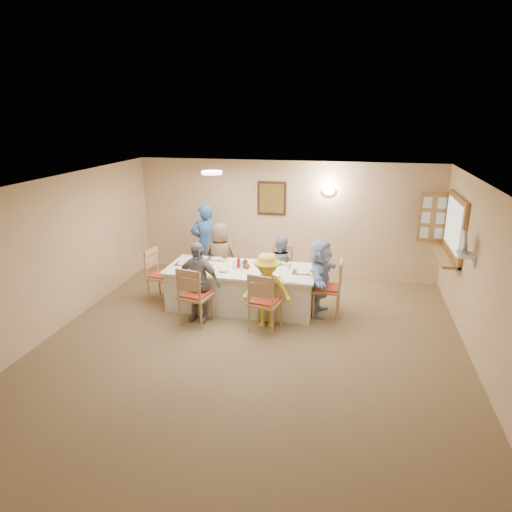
% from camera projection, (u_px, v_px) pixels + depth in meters
% --- Properties ---
extents(ground, '(7.00, 7.00, 0.00)m').
position_uv_depth(ground, '(250.00, 349.00, 6.97)').
color(ground, '#7F674A').
extents(room_walls, '(7.00, 7.00, 7.00)m').
position_uv_depth(room_walls, '(249.00, 255.00, 6.52)').
color(room_walls, beige).
rests_on(room_walls, ground).
extents(wall_picture, '(0.62, 0.05, 0.72)m').
position_uv_depth(wall_picture, '(272.00, 198.00, 9.75)').
color(wall_picture, '#351D12').
rests_on(wall_picture, room_walls).
extents(wall_sconce, '(0.26, 0.09, 0.18)m').
position_uv_depth(wall_sconce, '(329.00, 191.00, 9.42)').
color(wall_sconce, white).
rests_on(wall_sconce, room_walls).
extents(ceiling_light, '(0.36, 0.36, 0.05)m').
position_uv_depth(ceiling_light, '(212.00, 173.00, 7.83)').
color(ceiling_light, white).
rests_on(ceiling_light, room_walls).
extents(serving_hatch, '(0.06, 1.50, 1.15)m').
position_uv_depth(serving_hatch, '(455.00, 228.00, 8.11)').
color(serving_hatch, olive).
rests_on(serving_hatch, room_walls).
extents(hatch_sill, '(0.30, 1.50, 0.05)m').
position_uv_depth(hatch_sill, '(444.00, 255.00, 8.30)').
color(hatch_sill, olive).
rests_on(hatch_sill, room_walls).
extents(shutter_door, '(0.55, 0.04, 1.00)m').
position_uv_depth(shutter_door, '(433.00, 218.00, 8.87)').
color(shutter_door, olive).
rests_on(shutter_door, room_walls).
extents(fan_shelf, '(0.22, 0.36, 0.03)m').
position_uv_depth(fan_shelf, '(466.00, 255.00, 6.90)').
color(fan_shelf, white).
rests_on(fan_shelf, room_walls).
extents(desk_fan, '(0.30, 0.30, 0.28)m').
position_uv_depth(desk_fan, '(465.00, 245.00, 6.86)').
color(desk_fan, '#A5A5A8').
rests_on(desk_fan, fan_shelf).
extents(dining_table, '(2.71, 1.14, 0.76)m').
position_uv_depth(dining_table, '(242.00, 288.00, 8.38)').
color(dining_table, white).
rests_on(dining_table, ground).
extents(chair_back_left, '(0.48, 0.48, 0.94)m').
position_uv_depth(chair_back_left, '(222.00, 267.00, 9.22)').
color(chair_back_left, tan).
rests_on(chair_back_left, ground).
extents(chair_back_right, '(0.48, 0.48, 0.96)m').
position_uv_depth(chair_back_right, '(281.00, 271.00, 8.97)').
color(chair_back_right, tan).
rests_on(chair_back_right, ground).
extents(chair_front_left, '(0.58, 0.58, 1.03)m').
position_uv_depth(chair_front_left, '(196.00, 294.00, 7.71)').
color(chair_front_left, tan).
rests_on(chair_front_left, ground).
extents(chair_front_right, '(0.57, 0.57, 1.02)m').
position_uv_depth(chair_front_right, '(265.00, 301.00, 7.47)').
color(chair_front_right, tan).
rests_on(chair_front_right, ground).
extents(chair_left_end, '(0.55, 0.55, 1.02)m').
position_uv_depth(chair_left_end, '(162.00, 275.00, 8.65)').
color(chair_left_end, tan).
rests_on(chair_left_end, ground).
extents(chair_right_end, '(0.50, 0.50, 1.03)m').
position_uv_depth(chair_right_end, '(327.00, 287.00, 8.02)').
color(chair_right_end, tan).
rests_on(chair_right_end, ground).
extents(diner_back_left, '(0.78, 0.59, 1.41)m').
position_uv_depth(diner_back_left, '(220.00, 258.00, 9.03)').
color(diner_back_left, brown).
rests_on(diner_back_left, ground).
extents(diner_back_right, '(0.74, 0.65, 1.22)m').
position_uv_depth(diner_back_right, '(280.00, 266.00, 8.82)').
color(diner_back_right, '#8592A2').
rests_on(diner_back_right, ground).
extents(diner_front_left, '(0.93, 0.59, 1.40)m').
position_uv_depth(diner_front_left, '(198.00, 282.00, 7.77)').
color(diner_front_left, gray).
rests_on(diner_front_left, ground).
extents(diner_front_right, '(0.92, 0.63, 1.29)m').
position_uv_depth(diner_front_right, '(267.00, 290.00, 7.54)').
color(diner_front_right, yellow).
rests_on(diner_front_right, ground).
extents(diner_right_end, '(1.34, 0.61, 1.37)m').
position_uv_depth(diner_right_end, '(320.00, 278.00, 8.00)').
color(diner_right_end, '#A1C1EC').
rests_on(diner_right_end, ground).
extents(caregiver, '(0.87, 0.79, 1.68)m').
position_uv_depth(caregiver, '(206.00, 244.00, 9.52)').
color(caregiver, '#2E5597').
rests_on(caregiver, ground).
extents(placemat_fl, '(0.33, 0.25, 0.01)m').
position_uv_depth(placemat_fl, '(203.00, 273.00, 7.99)').
color(placemat_fl, '#472B19').
rests_on(placemat_fl, dining_table).
extents(plate_fl, '(0.24, 0.24, 0.02)m').
position_uv_depth(plate_fl, '(203.00, 273.00, 7.99)').
color(plate_fl, white).
rests_on(plate_fl, dining_table).
extents(napkin_fl, '(0.14, 0.14, 0.01)m').
position_uv_depth(napkin_fl, '(211.00, 275.00, 7.90)').
color(napkin_fl, yellow).
rests_on(napkin_fl, dining_table).
extents(placemat_fr, '(0.35, 0.26, 0.01)m').
position_uv_depth(placemat_fr, '(270.00, 278.00, 7.75)').
color(placemat_fr, '#472B19').
rests_on(placemat_fr, dining_table).
extents(plate_fr, '(0.24, 0.24, 0.01)m').
position_uv_depth(plate_fr, '(270.00, 278.00, 7.75)').
color(plate_fr, white).
rests_on(plate_fr, dining_table).
extents(napkin_fr, '(0.15, 0.15, 0.01)m').
position_uv_depth(napkin_fr, '(280.00, 280.00, 7.66)').
color(napkin_fr, yellow).
rests_on(napkin_fr, dining_table).
extents(placemat_bl, '(0.37, 0.27, 0.01)m').
position_uv_depth(placemat_bl, '(216.00, 259.00, 8.77)').
color(placemat_bl, '#472B19').
rests_on(placemat_bl, dining_table).
extents(plate_bl, '(0.24, 0.24, 0.01)m').
position_uv_depth(plate_bl, '(216.00, 258.00, 8.77)').
color(plate_bl, white).
rests_on(plate_bl, dining_table).
extents(napkin_bl, '(0.13, 0.13, 0.01)m').
position_uv_depth(napkin_bl, '(225.00, 260.00, 8.69)').
color(napkin_bl, yellow).
rests_on(napkin_bl, dining_table).
extents(placemat_br, '(0.36, 0.26, 0.01)m').
position_uv_depth(placemat_br, '(278.00, 263.00, 8.53)').
color(placemat_br, '#472B19').
rests_on(placemat_br, dining_table).
extents(plate_br, '(0.25, 0.25, 0.02)m').
position_uv_depth(plate_br, '(278.00, 263.00, 8.53)').
color(plate_br, white).
rests_on(plate_br, dining_table).
extents(napkin_br, '(0.14, 0.14, 0.01)m').
position_uv_depth(napkin_br, '(287.00, 264.00, 8.45)').
color(napkin_br, yellow).
rests_on(napkin_br, dining_table).
extents(placemat_le, '(0.33, 0.25, 0.01)m').
position_uv_depth(placemat_le, '(184.00, 264.00, 8.48)').
color(placemat_le, '#472B19').
rests_on(placemat_le, dining_table).
extents(plate_le, '(0.25, 0.25, 0.02)m').
position_uv_depth(plate_le, '(184.00, 263.00, 8.48)').
color(plate_le, white).
rests_on(plate_le, dining_table).
extents(napkin_le, '(0.13, 0.13, 0.01)m').
position_uv_depth(napkin_le, '(192.00, 265.00, 8.40)').
color(napkin_le, yellow).
rests_on(napkin_le, dining_table).
extents(placemat_re, '(0.37, 0.28, 0.01)m').
position_uv_depth(placemat_re, '(303.00, 272.00, 8.04)').
color(placemat_re, '#472B19').
rests_on(placemat_re, dining_table).
extents(plate_re, '(0.24, 0.24, 0.02)m').
position_uv_depth(plate_re, '(303.00, 272.00, 8.03)').
color(plate_re, white).
rests_on(plate_re, dining_table).
extents(napkin_re, '(0.13, 0.13, 0.01)m').
position_uv_depth(napkin_re, '(313.00, 274.00, 7.95)').
color(napkin_re, yellow).
rests_on(napkin_re, dining_table).
extents(teacup_a, '(0.12, 0.12, 0.08)m').
position_uv_depth(teacup_a, '(195.00, 269.00, 8.08)').
color(teacup_a, white).
rests_on(teacup_a, dining_table).
extents(teacup_b, '(0.14, 0.14, 0.09)m').
position_uv_depth(teacup_b, '(269.00, 258.00, 8.68)').
color(teacup_b, white).
rests_on(teacup_b, dining_table).
extents(bowl_a, '(0.29, 0.29, 0.05)m').
position_uv_depth(bowl_a, '(224.00, 270.00, 8.09)').
color(bowl_a, white).
rests_on(bowl_a, dining_table).
extents(bowl_b, '(0.26, 0.26, 0.06)m').
position_uv_depth(bowl_b, '(262.00, 264.00, 8.43)').
color(bowl_b, white).
rests_on(bowl_b, dining_table).
extents(condiment_ketchup, '(0.11, 0.11, 0.21)m').
position_uv_depth(condiment_ketchup, '(239.00, 262.00, 8.28)').
color(condiment_ketchup, '#AA140E').
rests_on(condiment_ketchup, dining_table).
extents(condiment_brown, '(0.09, 0.09, 0.19)m').
position_uv_depth(condiment_brown, '(245.00, 262.00, 8.28)').
color(condiment_brown, brown).
rests_on(condiment_brown, dining_table).
extents(condiment_malt, '(0.11, 0.11, 0.14)m').
position_uv_depth(condiment_malt, '(247.00, 265.00, 8.22)').
color(condiment_malt, brown).
rests_on(condiment_malt, dining_table).
extents(drinking_glass, '(0.06, 0.06, 0.09)m').
position_uv_depth(drinking_glass, '(234.00, 264.00, 8.32)').
color(drinking_glass, silver).
rests_on(drinking_glass, dining_table).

